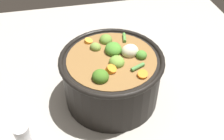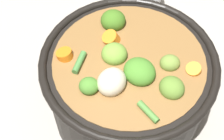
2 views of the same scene
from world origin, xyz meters
name	(u,v)px [view 1 (image 1 of 2)]	position (x,y,z in m)	size (l,w,h in m)	color
ground_plane	(112,96)	(0.00, 0.00, 0.00)	(1.10, 1.10, 0.00)	#9E998E
cooking_pot	(112,77)	(0.00, 0.00, 0.08)	(0.27, 0.27, 0.17)	black
salt_shaker	(24,138)	(-0.23, -0.12, 0.04)	(0.03, 0.03, 0.08)	silver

